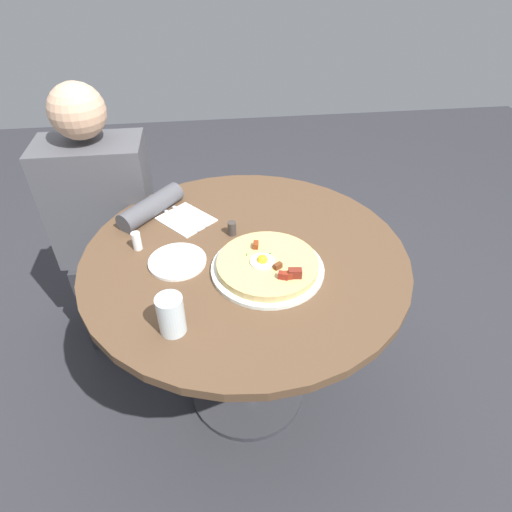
{
  "coord_description": "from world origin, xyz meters",
  "views": [
    {
      "loc": [
        -0.09,
        -1.05,
        1.56
      ],
      "look_at": [
        0.03,
        -0.05,
        0.75
      ],
      "focal_mm": 30.26,
      "sensor_mm": 36.0,
      "label": 1
    }
  ],
  "objects_px": {
    "pizza_plate": "(267,269)",
    "salt_shaker": "(137,241)",
    "knife": "(182,220)",
    "pepper_shaker": "(232,228)",
    "breakfast_pizza": "(268,264)",
    "fork": "(190,216)",
    "person_seated": "(112,240)",
    "water_glass": "(171,315)",
    "bread_plate": "(177,261)",
    "dining_table": "(246,293)"
  },
  "relations": [
    {
      "from": "bread_plate",
      "to": "salt_shaker",
      "type": "bearing_deg",
      "value": 145.55
    },
    {
      "from": "dining_table",
      "to": "bread_plate",
      "type": "height_order",
      "value": "bread_plate"
    },
    {
      "from": "knife",
      "to": "water_glass",
      "type": "bearing_deg",
      "value": 137.14
    },
    {
      "from": "person_seated",
      "to": "bread_plate",
      "type": "xyz_separation_m",
      "value": [
        0.3,
        -0.46,
        0.23
      ]
    },
    {
      "from": "fork",
      "to": "pepper_shaker",
      "type": "bearing_deg",
      "value": -171.04
    },
    {
      "from": "dining_table",
      "to": "breakfast_pizza",
      "type": "xyz_separation_m",
      "value": [
        0.06,
        -0.09,
        0.2
      ]
    },
    {
      "from": "fork",
      "to": "knife",
      "type": "height_order",
      "value": "same"
    },
    {
      "from": "person_seated",
      "to": "water_glass",
      "type": "height_order",
      "value": "person_seated"
    },
    {
      "from": "person_seated",
      "to": "knife",
      "type": "height_order",
      "value": "person_seated"
    },
    {
      "from": "pepper_shaker",
      "to": "water_glass",
      "type": "bearing_deg",
      "value": -114.55
    },
    {
      "from": "dining_table",
      "to": "fork",
      "type": "height_order",
      "value": "fork"
    },
    {
      "from": "pizza_plate",
      "to": "salt_shaker",
      "type": "relative_size",
      "value": 5.59
    },
    {
      "from": "water_glass",
      "to": "salt_shaker",
      "type": "relative_size",
      "value": 1.84
    },
    {
      "from": "pepper_shaker",
      "to": "fork",
      "type": "bearing_deg",
      "value": 139.97
    },
    {
      "from": "dining_table",
      "to": "pizza_plate",
      "type": "bearing_deg",
      "value": -57.74
    },
    {
      "from": "pizza_plate",
      "to": "salt_shaker",
      "type": "height_order",
      "value": "salt_shaker"
    },
    {
      "from": "bread_plate",
      "to": "pepper_shaker",
      "type": "bearing_deg",
      "value": 35.62
    },
    {
      "from": "person_seated",
      "to": "pepper_shaker",
      "type": "bearing_deg",
      "value": -34.75
    },
    {
      "from": "pizza_plate",
      "to": "knife",
      "type": "bearing_deg",
      "value": 131.71
    },
    {
      "from": "pizza_plate",
      "to": "knife",
      "type": "height_order",
      "value": "pizza_plate"
    },
    {
      "from": "bread_plate",
      "to": "salt_shaker",
      "type": "xyz_separation_m",
      "value": [
        -0.12,
        0.09,
        0.02
      ]
    },
    {
      "from": "dining_table",
      "to": "breakfast_pizza",
      "type": "height_order",
      "value": "breakfast_pizza"
    },
    {
      "from": "water_glass",
      "to": "pepper_shaker",
      "type": "relative_size",
      "value": 2.35
    },
    {
      "from": "dining_table",
      "to": "bread_plate",
      "type": "bearing_deg",
      "value": -173.55
    },
    {
      "from": "person_seated",
      "to": "fork",
      "type": "bearing_deg",
      "value": -32.41
    },
    {
      "from": "salt_shaker",
      "to": "fork",
      "type": "bearing_deg",
      "value": 43.85
    },
    {
      "from": "dining_table",
      "to": "pepper_shaker",
      "type": "distance_m",
      "value": 0.22
    },
    {
      "from": "fork",
      "to": "water_glass",
      "type": "distance_m",
      "value": 0.51
    },
    {
      "from": "pizza_plate",
      "to": "pepper_shaker",
      "type": "relative_size",
      "value": 7.13
    },
    {
      "from": "pizza_plate",
      "to": "knife",
      "type": "distance_m",
      "value": 0.38
    },
    {
      "from": "person_seated",
      "to": "pepper_shaker",
      "type": "relative_size",
      "value": 24.23
    },
    {
      "from": "pizza_plate",
      "to": "water_glass",
      "type": "xyz_separation_m",
      "value": [
        -0.27,
        -0.2,
        0.05
      ]
    },
    {
      "from": "knife",
      "to": "pepper_shaker",
      "type": "bearing_deg",
      "value": -160.16
    },
    {
      "from": "dining_table",
      "to": "pepper_shaker",
      "type": "bearing_deg",
      "value": 107.42
    },
    {
      "from": "dining_table",
      "to": "fork",
      "type": "distance_m",
      "value": 0.33
    },
    {
      "from": "bread_plate",
      "to": "fork",
      "type": "relative_size",
      "value": 0.97
    },
    {
      "from": "salt_shaker",
      "to": "pizza_plate",
      "type": "bearing_deg",
      "value": -21.39
    },
    {
      "from": "bread_plate",
      "to": "water_glass",
      "type": "distance_m",
      "value": 0.27
    },
    {
      "from": "fork",
      "to": "bread_plate",
      "type": "bearing_deg",
      "value": 129.99
    },
    {
      "from": "dining_table",
      "to": "pizza_plate",
      "type": "height_order",
      "value": "pizza_plate"
    },
    {
      "from": "knife",
      "to": "pepper_shaker",
      "type": "distance_m",
      "value": 0.19
    },
    {
      "from": "breakfast_pizza",
      "to": "fork",
      "type": "height_order",
      "value": "breakfast_pizza"
    },
    {
      "from": "bread_plate",
      "to": "fork",
      "type": "distance_m",
      "value": 0.24
    },
    {
      "from": "person_seated",
      "to": "pepper_shaker",
      "type": "height_order",
      "value": "person_seated"
    },
    {
      "from": "water_glass",
      "to": "salt_shaker",
      "type": "distance_m",
      "value": 0.37
    },
    {
      "from": "dining_table",
      "to": "knife",
      "type": "xyz_separation_m",
      "value": [
        -0.2,
        0.19,
        0.18
      ]
    },
    {
      "from": "pizza_plate",
      "to": "bread_plate",
      "type": "relative_size",
      "value": 1.91
    },
    {
      "from": "dining_table",
      "to": "knife",
      "type": "distance_m",
      "value": 0.33
    },
    {
      "from": "bread_plate",
      "to": "salt_shaker",
      "type": "relative_size",
      "value": 2.93
    },
    {
      "from": "person_seated",
      "to": "fork",
      "type": "relative_size",
      "value": 6.31
    }
  ]
}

